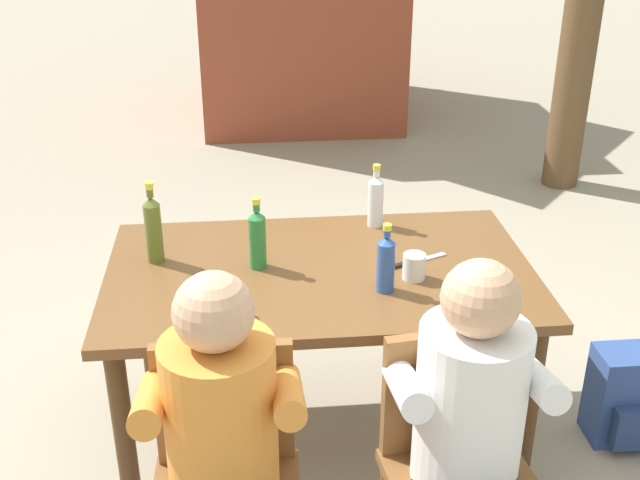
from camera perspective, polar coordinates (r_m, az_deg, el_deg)
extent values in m
plane|color=gray|center=(3.38, 0.00, -13.44)|extent=(24.00, 24.00, 0.00)
cube|color=brown|center=(2.97, 0.00, -2.43)|extent=(1.59, 0.94, 0.04)
cylinder|color=#4C311A|center=(2.88, -13.91, -13.36)|extent=(0.07, 0.07, 0.71)
cylinder|color=#4C311A|center=(3.00, 14.76, -11.62)|extent=(0.07, 0.07, 0.71)
cylinder|color=#4C311A|center=(3.51, -12.36, -5.30)|extent=(0.07, 0.07, 0.71)
cylinder|color=#4C311A|center=(3.61, 10.77, -4.19)|extent=(0.07, 0.07, 0.71)
cube|color=brown|center=(2.52, 9.21, -10.57)|extent=(0.42, 0.09, 0.42)
cube|color=brown|center=(2.45, -6.90, -11.54)|extent=(0.42, 0.05, 0.42)
cylinder|color=white|center=(2.38, 10.71, -11.66)|extent=(0.32, 0.32, 0.52)
sphere|color=tan|center=(2.18, 11.48, -4.15)|extent=(0.22, 0.22, 0.22)
cylinder|color=white|center=(2.29, 6.24, -10.53)|extent=(0.09, 0.31, 0.16)
cylinder|color=white|center=(2.39, 15.30, -9.70)|extent=(0.09, 0.31, 0.16)
cylinder|color=orange|center=(2.30, -7.13, -12.82)|extent=(0.32, 0.32, 0.52)
sphere|color=tan|center=(2.10, -7.66, -5.15)|extent=(0.22, 0.22, 0.22)
cylinder|color=orange|center=(2.27, -12.10, -11.40)|extent=(0.09, 0.31, 0.16)
cylinder|color=orange|center=(2.25, -2.34, -11.07)|extent=(0.09, 0.31, 0.16)
cylinder|color=#2D56A3|center=(2.78, 4.75, -1.95)|extent=(0.06, 0.06, 0.19)
cone|color=#2D56A3|center=(2.73, 4.83, 0.00)|extent=(0.06, 0.06, 0.03)
cylinder|color=#2D56A3|center=(2.72, 4.85, 0.49)|extent=(0.03, 0.03, 0.03)
cylinder|color=yellow|center=(2.71, 4.87, 0.93)|extent=(0.03, 0.03, 0.02)
cylinder|color=white|center=(3.27, 4.02, 2.60)|extent=(0.06, 0.06, 0.19)
cone|color=white|center=(3.23, 4.08, 4.39)|extent=(0.06, 0.06, 0.03)
cylinder|color=white|center=(3.22, 4.09, 4.84)|extent=(0.03, 0.03, 0.03)
cylinder|color=yellow|center=(3.21, 4.11, 5.24)|extent=(0.03, 0.03, 0.02)
cylinder|color=#566623|center=(3.03, -11.86, 0.48)|extent=(0.06, 0.06, 0.23)
cone|color=#566623|center=(2.98, -12.09, 2.76)|extent=(0.06, 0.06, 0.03)
cylinder|color=#566623|center=(2.96, -12.14, 3.32)|extent=(0.03, 0.03, 0.03)
cylinder|color=yellow|center=(2.95, -12.19, 3.84)|extent=(0.03, 0.03, 0.03)
cylinder|color=#287A38|center=(2.93, -4.50, -0.20)|extent=(0.06, 0.06, 0.20)
cone|color=#287A38|center=(2.89, -4.58, 1.84)|extent=(0.06, 0.06, 0.03)
cylinder|color=#287A38|center=(2.88, -4.60, 2.35)|extent=(0.03, 0.03, 0.03)
cylinder|color=yellow|center=(2.87, -4.62, 2.81)|extent=(0.03, 0.03, 0.02)
cylinder|color=white|center=(2.89, 6.78, -1.90)|extent=(0.08, 0.08, 0.10)
cylinder|color=silver|center=(2.67, -6.77, -4.27)|extent=(0.07, 0.07, 0.11)
cube|color=silver|center=(3.05, 7.60, -1.35)|extent=(0.17, 0.09, 0.01)
cube|color=black|center=(2.99, 5.89, -1.77)|extent=(0.08, 0.05, 0.01)
cube|color=#2D4784|center=(3.46, 21.38, -10.27)|extent=(0.31, 0.18, 0.40)
cube|color=navy|center=(3.42, 22.04, -12.40)|extent=(0.22, 0.06, 0.18)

